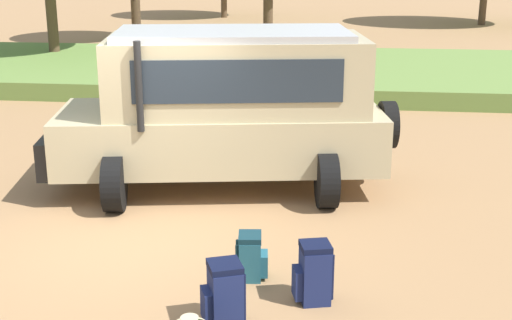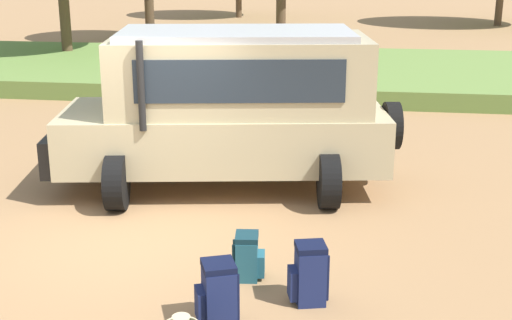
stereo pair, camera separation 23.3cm
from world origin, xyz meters
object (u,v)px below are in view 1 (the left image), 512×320
safari_vehicle (227,106)px  backpack_beside_front_wheel (224,294)px  backpack_near_rear_wheel (251,257)px  backpack_cluster_center (314,273)px

safari_vehicle → backpack_beside_front_wheel: 4.32m
backpack_beside_front_wheel → backpack_near_rear_wheel: size_ratio=1.23×
safari_vehicle → backpack_beside_front_wheel: (0.59, -4.17, -0.97)m
backpack_near_rear_wheel → backpack_cluster_center: bearing=-33.1°
safari_vehicle → backpack_cluster_center: (1.47, -3.60, -0.97)m
backpack_beside_front_wheel → backpack_cluster_center: bearing=32.8°
backpack_beside_front_wheel → backpack_cluster_center: backpack_cluster_center is taller
safari_vehicle → backpack_beside_front_wheel: bearing=-81.9°
safari_vehicle → backpack_near_rear_wheel: bearing=-76.7°
backpack_beside_front_wheel → backpack_near_rear_wheel: backpack_beside_front_wheel is taller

